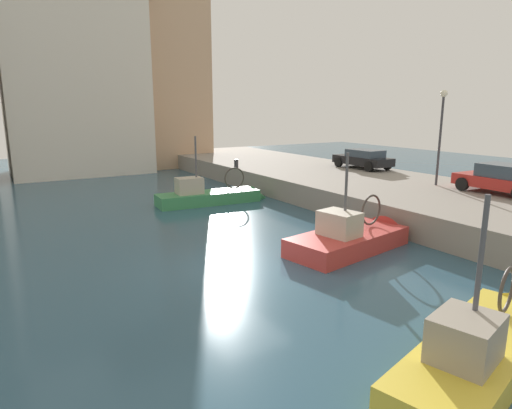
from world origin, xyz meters
TOP-DOWN VIEW (x-y plane):
  - water_surface at (0.00, 0.00)m, footprint 80.00×80.00m
  - quay_wall at (11.50, 0.00)m, footprint 9.00×56.00m
  - fishing_boat_green at (3.52, 9.59)m, footprint 6.51×2.16m
  - fishing_boat_yellow at (1.48, -7.46)m, footprint 6.67×3.20m
  - fishing_boat_red at (4.55, -0.42)m, footprint 5.92×2.89m
  - parked_car_red at (13.57, -0.63)m, footprint 2.16×4.21m
  - parked_car_black at (14.38, 9.29)m, footprint 1.96×4.13m
  - mooring_bollard_mid at (7.35, 14.00)m, footprint 0.28×0.28m
  - quay_streetlamp at (13.00, 2.55)m, footprint 0.36×0.36m
  - waterfront_building_west at (-0.51, 26.09)m, footprint 10.59×7.85m
  - waterfront_building_east_mid at (5.66, 27.93)m, footprint 9.89×8.48m

SIDE VIEW (x-z plane):
  - water_surface at x=0.00m, z-range 0.00..0.00m
  - fishing_boat_red at x=4.55m, z-range -2.16..2.38m
  - fishing_boat_yellow at x=1.48m, z-range -2.09..2.32m
  - fishing_boat_green at x=3.52m, z-range -2.09..2.33m
  - quay_wall at x=11.50m, z-range 0.00..1.20m
  - mooring_bollard_mid at x=7.35m, z-range 1.20..1.75m
  - parked_car_black at x=14.38m, z-range 1.23..2.48m
  - parked_car_red at x=13.57m, z-range 1.21..2.61m
  - quay_streetlamp at x=13.00m, z-range 2.04..6.87m
  - waterfront_building_west at x=-0.51m, z-range 0.02..14.17m
  - waterfront_building_east_mid at x=5.66m, z-range 0.02..18.78m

